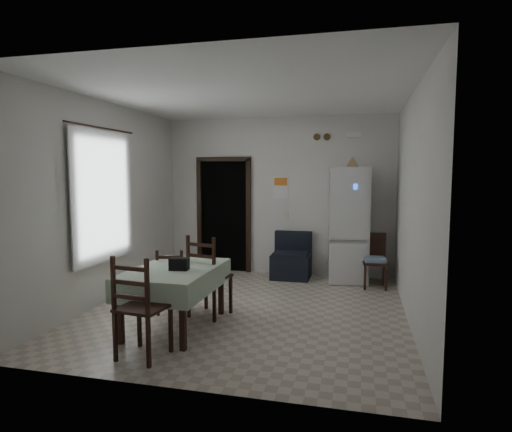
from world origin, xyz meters
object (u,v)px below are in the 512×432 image
object	(u,v)px
navy_seat	(291,256)
dining_table	(175,298)
corner_chair	(375,261)
fridge	(349,225)
dining_chair_near_head	(143,306)
dining_chair_far_right	(210,275)
dining_chair_far_left	(172,280)

from	to	relation	value
navy_seat	dining_table	distance (m)	2.96
navy_seat	corner_chair	distance (m)	1.47
fridge	dining_chair_near_head	distance (m)	4.15
dining_table	dining_chair_near_head	size ratio (longest dim) A/B	1.33
navy_seat	dining_table	bearing A→B (deg)	-109.18
navy_seat	dining_table	size ratio (longest dim) A/B	0.57
navy_seat	dining_table	xyz separation A→B (m)	(-0.98, -2.79, -0.04)
navy_seat	dining_chair_far_right	distance (m)	2.39
dining_chair_far_right	corner_chair	bearing A→B (deg)	-124.06
corner_chair	dining_chair_near_head	distance (m)	4.07
dining_chair_far_right	dining_chair_near_head	distance (m)	1.40
navy_seat	corner_chair	bearing A→B (deg)	-13.28
navy_seat	corner_chair	world-z (taller)	corner_chair
fridge	navy_seat	world-z (taller)	fridge
navy_seat	dining_chair_far_right	xyz separation A→B (m)	(-0.73, -2.27, 0.13)
corner_chair	dining_chair_far_left	world-z (taller)	corner_chair
navy_seat	corner_chair	size ratio (longest dim) A/B	0.92
corner_chair	fridge	bearing A→B (deg)	137.40
corner_chair	dining_table	bearing A→B (deg)	-139.30
corner_chair	dining_chair_far_right	distance (m)	2.89
dining_chair_far_left	dining_chair_far_right	distance (m)	0.56
fridge	dining_chair_near_head	world-z (taller)	fridge
dining_chair_near_head	corner_chair	bearing A→B (deg)	-118.27
dining_chair_far_right	navy_seat	bearing A→B (deg)	-93.59
dining_table	dining_chair_far_right	distance (m)	0.61
dining_table	dining_chair_near_head	distance (m)	0.87
dining_chair_far_left	dining_chair_far_right	xyz separation A→B (m)	(0.55, -0.03, 0.11)
dining_table	dining_chair_far_right	world-z (taller)	dining_chair_far_right
fridge	corner_chair	bearing A→B (deg)	-44.39
dining_chair_far_left	dining_chair_near_head	xyz separation A→B (m)	(0.33, -1.41, 0.10)
dining_chair_near_head	fridge	bearing A→B (deg)	-110.54
navy_seat	dining_chair_near_head	bearing A→B (deg)	-104.43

